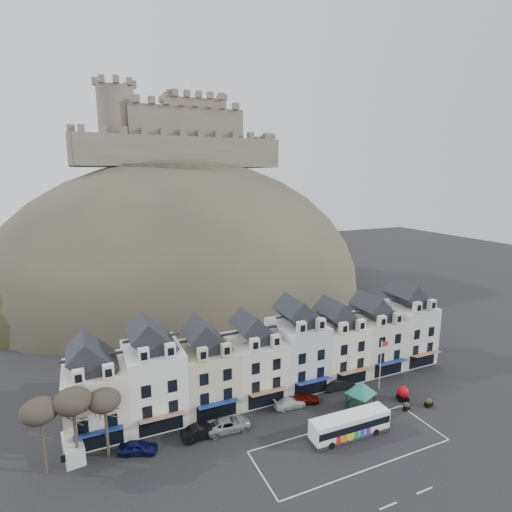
{
  "coord_description": "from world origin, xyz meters",
  "views": [
    {
      "loc": [
        -23.85,
        -30.77,
        29.81
      ],
      "look_at": [
        0.46,
        24.0,
        17.74
      ],
      "focal_mm": 28.0,
      "sensor_mm": 36.0,
      "label": 1
    }
  ],
  "objects_px": {
    "car_silver": "(228,424)",
    "red_buoy": "(403,393)",
    "white_van": "(73,448)",
    "car_white": "(290,403)",
    "car_black": "(202,431)",
    "bus": "(350,424)",
    "bus_shelter": "(361,388)",
    "car_navy": "(138,447)",
    "flagpole": "(381,361)",
    "car_maroon": "(304,399)",
    "car_charcoal": "(339,384)"
  },
  "relations": [
    {
      "from": "car_silver",
      "to": "red_buoy",
      "type": "bearing_deg",
      "value": -95.13
    },
    {
      "from": "white_van",
      "to": "car_white",
      "type": "relative_size",
      "value": 1.05
    },
    {
      "from": "white_van",
      "to": "car_silver",
      "type": "height_order",
      "value": "white_van"
    },
    {
      "from": "red_buoy",
      "to": "car_black",
      "type": "xyz_separation_m",
      "value": [
        -27.06,
        3.42,
        -0.22
      ]
    },
    {
      "from": "bus",
      "to": "bus_shelter",
      "type": "height_order",
      "value": "bus_shelter"
    },
    {
      "from": "white_van",
      "to": "car_navy",
      "type": "distance_m",
      "value": 6.85
    },
    {
      "from": "bus_shelter",
      "to": "flagpole",
      "type": "bearing_deg",
      "value": 6.86
    },
    {
      "from": "red_buoy",
      "to": "car_maroon",
      "type": "xyz_separation_m",
      "value": [
        -12.63,
        4.67,
        -0.33
      ]
    },
    {
      "from": "car_silver",
      "to": "bus_shelter",
      "type": "bearing_deg",
      "value": -96.71
    },
    {
      "from": "car_silver",
      "to": "car_white",
      "type": "height_order",
      "value": "car_silver"
    },
    {
      "from": "red_buoy",
      "to": "car_silver",
      "type": "relative_size",
      "value": 0.37
    },
    {
      "from": "bus_shelter",
      "to": "car_silver",
      "type": "height_order",
      "value": "bus_shelter"
    },
    {
      "from": "car_maroon",
      "to": "car_charcoal",
      "type": "relative_size",
      "value": 0.85
    },
    {
      "from": "red_buoy",
      "to": "car_black",
      "type": "bearing_deg",
      "value": 172.81
    },
    {
      "from": "car_navy",
      "to": "car_charcoal",
      "type": "relative_size",
      "value": 0.89
    },
    {
      "from": "red_buoy",
      "to": "car_black",
      "type": "relative_size",
      "value": 0.41
    },
    {
      "from": "flagpole",
      "to": "car_silver",
      "type": "xyz_separation_m",
      "value": [
        -22.95,
        -0.13,
        -3.42
      ]
    },
    {
      "from": "bus_shelter",
      "to": "car_navy",
      "type": "bearing_deg",
      "value": 152.87
    },
    {
      "from": "bus_shelter",
      "to": "red_buoy",
      "type": "height_order",
      "value": "bus_shelter"
    },
    {
      "from": "flagpole",
      "to": "red_buoy",
      "type": "bearing_deg",
      "value": -75.56
    },
    {
      "from": "flagpole",
      "to": "car_silver",
      "type": "height_order",
      "value": "flagpole"
    },
    {
      "from": "red_buoy",
      "to": "car_navy",
      "type": "xyz_separation_m",
      "value": [
        -34.27,
        3.61,
        -0.3
      ]
    },
    {
      "from": "flagpole",
      "to": "car_black",
      "type": "xyz_separation_m",
      "value": [
        -26.15,
        -0.13,
        -3.39
      ]
    },
    {
      "from": "bus_shelter",
      "to": "car_maroon",
      "type": "distance_m",
      "value": 7.58
    },
    {
      "from": "white_van",
      "to": "car_maroon",
      "type": "xyz_separation_m",
      "value": [
        28.08,
        -1.25,
        -0.31
      ]
    },
    {
      "from": "car_silver",
      "to": "bus",
      "type": "bearing_deg",
      "value": -115.6
    },
    {
      "from": "bus_shelter",
      "to": "car_silver",
      "type": "relative_size",
      "value": 1.09
    },
    {
      "from": "white_van",
      "to": "car_silver",
      "type": "bearing_deg",
      "value": -16.13
    },
    {
      "from": "flagpole",
      "to": "car_white",
      "type": "distance_m",
      "value": 14.42
    },
    {
      "from": "red_buoy",
      "to": "car_charcoal",
      "type": "bearing_deg",
      "value": 136.67
    },
    {
      "from": "car_black",
      "to": "car_silver",
      "type": "distance_m",
      "value": 3.19
    },
    {
      "from": "bus_shelter",
      "to": "car_white",
      "type": "distance_m",
      "value": 9.38
    },
    {
      "from": "bus",
      "to": "flagpole",
      "type": "relative_size",
      "value": 1.35
    },
    {
      "from": "bus",
      "to": "flagpole",
      "type": "xyz_separation_m",
      "value": [
        10.46,
        6.95,
        2.65
      ]
    },
    {
      "from": "red_buoy",
      "to": "car_maroon",
      "type": "height_order",
      "value": "red_buoy"
    },
    {
      "from": "flagpole",
      "to": "white_van",
      "type": "distance_m",
      "value": 40.0
    },
    {
      "from": "bus",
      "to": "car_black",
      "type": "xyz_separation_m",
      "value": [
        -15.69,
        6.82,
        -0.74
      ]
    },
    {
      "from": "bus",
      "to": "car_maroon",
      "type": "height_order",
      "value": "bus"
    },
    {
      "from": "flagpole",
      "to": "car_silver",
      "type": "bearing_deg",
      "value": -179.67
    },
    {
      "from": "car_white",
      "to": "car_charcoal",
      "type": "distance_m",
      "value": 8.68
    },
    {
      "from": "car_silver",
      "to": "car_maroon",
      "type": "relative_size",
      "value": 1.35
    },
    {
      "from": "bus",
      "to": "flagpole",
      "type": "height_order",
      "value": "flagpole"
    },
    {
      "from": "white_van",
      "to": "car_navy",
      "type": "relative_size",
      "value": 1.09
    },
    {
      "from": "flagpole",
      "to": "car_maroon",
      "type": "height_order",
      "value": "flagpole"
    },
    {
      "from": "car_silver",
      "to": "car_white",
      "type": "relative_size",
      "value": 1.25
    },
    {
      "from": "red_buoy",
      "to": "car_silver",
      "type": "distance_m",
      "value": 24.11
    },
    {
      "from": "car_navy",
      "to": "car_maroon",
      "type": "distance_m",
      "value": 21.66
    },
    {
      "from": "car_charcoal",
      "to": "white_van",
      "type": "bearing_deg",
      "value": 95.15
    },
    {
      "from": "bus",
      "to": "car_white",
      "type": "distance_m",
      "value": 8.76
    },
    {
      "from": "car_white",
      "to": "car_maroon",
      "type": "distance_m",
      "value": 2.22
    }
  ]
}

